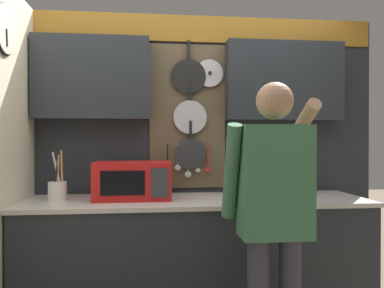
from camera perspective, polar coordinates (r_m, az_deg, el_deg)
base_cabinet_counter at (r=2.81m, az=0.73°, el=-17.81°), size 2.42×0.66×0.93m
back_wall_unit at (r=2.97m, az=0.11°, el=2.45°), size 2.99×0.20×2.34m
microwave at (r=2.70m, az=-8.99°, el=-5.48°), size 0.53×0.35×0.26m
knife_block at (r=2.80m, az=8.90°, el=-5.76°), size 0.13×0.16×0.29m
utensil_crock at (r=2.79m, az=-19.82°, el=-6.45°), size 0.12×0.12×0.35m
person at (r=2.13m, az=12.36°, el=-9.05°), size 0.54×0.60×1.67m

